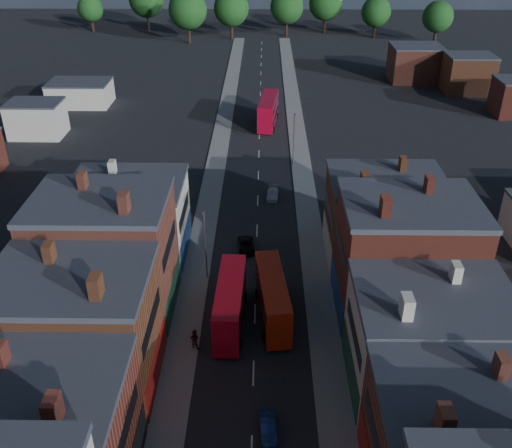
{
  "coord_description": "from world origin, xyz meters",
  "views": [
    {
      "loc": [
        0.73,
        -19.86,
        35.21
      ],
      "look_at": [
        0.0,
        31.33,
        5.91
      ],
      "focal_mm": 40.0,
      "sensor_mm": 36.0,
      "label": 1
    }
  ],
  "objects_px": {
    "bus_0": "(230,303)",
    "bus_2": "(268,111)",
    "bus_1": "(273,297)",
    "car_2": "(246,245)",
    "ped_1": "(195,339)",
    "car_3": "(273,194)",
    "car_1": "(268,427)"
  },
  "relations": [
    {
      "from": "car_1",
      "to": "car_2",
      "type": "xyz_separation_m",
      "value": [
        -2.4,
        25.91,
        -0.01
      ]
    },
    {
      "from": "bus_0",
      "to": "car_2",
      "type": "relative_size",
      "value": 2.66
    },
    {
      "from": "car_1",
      "to": "bus_2",
      "type": "bearing_deg",
      "value": 83.78
    },
    {
      "from": "bus_2",
      "to": "car_3",
      "type": "distance_m",
      "value": 28.56
    },
    {
      "from": "bus_0",
      "to": "bus_2",
      "type": "distance_m",
      "value": 54.98
    },
    {
      "from": "bus_1",
      "to": "car_3",
      "type": "xyz_separation_m",
      "value": [
        0.31,
        25.42,
        -1.83
      ]
    },
    {
      "from": "bus_1",
      "to": "car_2",
      "type": "xyz_separation_m",
      "value": [
        -2.88,
        12.26,
        -1.83
      ]
    },
    {
      "from": "car_2",
      "to": "bus_2",
      "type": "bearing_deg",
      "value": 80.66
    },
    {
      "from": "bus_1",
      "to": "ped_1",
      "type": "bearing_deg",
      "value": -153.69
    },
    {
      "from": "car_2",
      "to": "car_1",
      "type": "bearing_deg",
      "value": -90.34
    },
    {
      "from": "bus_2",
      "to": "car_3",
      "type": "relative_size",
      "value": 3.12
    },
    {
      "from": "bus_1",
      "to": "ped_1",
      "type": "xyz_separation_m",
      "value": [
        -6.98,
        -4.5,
        -1.28
      ]
    },
    {
      "from": "car_2",
      "to": "car_3",
      "type": "xyz_separation_m",
      "value": [
        3.19,
        13.15,
        -0.0
      ]
    },
    {
      "from": "car_1",
      "to": "car_3",
      "type": "height_order",
      "value": "car_1"
    },
    {
      "from": "car_2",
      "to": "ped_1",
      "type": "xyz_separation_m",
      "value": [
        -4.1,
        -16.76,
        0.55
      ]
    },
    {
      "from": "bus_1",
      "to": "car_3",
      "type": "bearing_deg",
      "value": 82.8
    },
    {
      "from": "bus_0",
      "to": "ped_1",
      "type": "xyz_separation_m",
      "value": [
        -3.0,
        -3.54,
        -1.32
      ]
    },
    {
      "from": "bus_0",
      "to": "car_1",
      "type": "bearing_deg",
      "value": -72.86
    },
    {
      "from": "bus_2",
      "to": "bus_1",
      "type": "bearing_deg",
      "value": -83.75
    },
    {
      "from": "bus_1",
      "to": "car_3",
      "type": "relative_size",
      "value": 2.78
    },
    {
      "from": "car_1",
      "to": "car_2",
      "type": "bearing_deg",
      "value": 89.32
    },
    {
      "from": "bus_0",
      "to": "bus_2",
      "type": "relative_size",
      "value": 0.89
    },
    {
      "from": "car_2",
      "to": "ped_1",
      "type": "distance_m",
      "value": 17.27
    },
    {
      "from": "car_1",
      "to": "car_3",
      "type": "distance_m",
      "value": 39.07
    },
    {
      "from": "ped_1",
      "to": "bus_2",
      "type": "bearing_deg",
      "value": -74.18
    },
    {
      "from": "car_1",
      "to": "ped_1",
      "type": "distance_m",
      "value": 11.23
    },
    {
      "from": "bus_0",
      "to": "car_3",
      "type": "height_order",
      "value": "bus_0"
    },
    {
      "from": "bus_2",
      "to": "car_1",
      "type": "distance_m",
      "value": 67.57
    },
    {
      "from": "ped_1",
      "to": "car_1",
      "type": "bearing_deg",
      "value": 147.86
    },
    {
      "from": "bus_0",
      "to": "car_2",
      "type": "bearing_deg",
      "value": 86.99
    },
    {
      "from": "car_2",
      "to": "car_3",
      "type": "bearing_deg",
      "value": 70.72
    },
    {
      "from": "bus_1",
      "to": "ped_1",
      "type": "distance_m",
      "value": 8.4
    }
  ]
}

